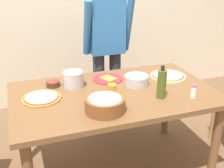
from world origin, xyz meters
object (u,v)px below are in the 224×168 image
at_px(pizza_raw_on_board, 168,76).
at_px(small_sauce_bowl, 53,83).
at_px(dining_table, 114,102).
at_px(person_cook, 107,44).
at_px(salt_shaker, 194,91).
at_px(olive_oil_bottle, 162,84).
at_px(steel_pot, 73,79).
at_px(pizza_cooked_on_tray, 41,98).
at_px(popcorn_bowl, 105,103).
at_px(cup_orange, 112,90).
at_px(mixing_bowl_steel, 137,80).
at_px(plate_with_slice, 108,79).

bearing_deg(pizza_raw_on_board, small_sauce_bowl, 173.01).
bearing_deg(dining_table, person_cook, 75.91).
distance_m(person_cook, salt_shaker, 1.11).
distance_m(pizza_raw_on_board, olive_oil_bottle, 0.46).
relative_size(pizza_raw_on_board, salt_shaker, 3.00).
distance_m(person_cook, steel_pot, 0.72).
xyz_separation_m(pizza_cooked_on_tray, salt_shaker, (1.09, -0.35, 0.04)).
bearing_deg(steel_pot, person_cook, 49.08).
distance_m(dining_table, pizza_raw_on_board, 0.59).
relative_size(popcorn_bowl, cup_orange, 3.29).
bearing_deg(popcorn_bowl, mixing_bowl_steel, 42.32).
height_order(pizza_raw_on_board, salt_shaker, salt_shaker).
bearing_deg(small_sauce_bowl, olive_oil_bottle, -33.06).
xyz_separation_m(person_cook, mixing_bowl_steel, (0.04, -0.67, -0.14)).
relative_size(popcorn_bowl, steel_pot, 1.61).
bearing_deg(dining_table, olive_oil_bottle, -34.44).
bearing_deg(small_sauce_bowl, steel_pot, -20.27).
bearing_deg(pizza_cooked_on_tray, plate_with_slice, 18.66).
distance_m(pizza_raw_on_board, salt_shaker, 0.44).
bearing_deg(olive_oil_bottle, person_cook, 96.70).
height_order(cup_orange, salt_shaker, salt_shaker).
height_order(plate_with_slice, small_sauce_bowl, small_sauce_bowl).
xyz_separation_m(popcorn_bowl, steel_pot, (-0.11, 0.49, 0.00)).
relative_size(person_cook, mixing_bowl_steel, 8.10).
height_order(dining_table, salt_shaker, salt_shaker).
xyz_separation_m(popcorn_bowl, small_sauce_bowl, (-0.27, 0.55, -0.03)).
height_order(dining_table, pizza_cooked_on_tray, pizza_cooked_on_tray).
bearing_deg(salt_shaker, small_sauce_bowl, 149.98).
height_order(pizza_raw_on_board, cup_orange, cup_orange).
bearing_deg(plate_with_slice, popcorn_bowl, -110.36).
height_order(small_sauce_bowl, salt_shaker, salt_shaker).
distance_m(cup_orange, salt_shaker, 0.62).
xyz_separation_m(mixing_bowl_steel, steel_pot, (-0.51, 0.13, 0.03)).
relative_size(pizza_raw_on_board, pizza_cooked_on_tray, 1.07).
bearing_deg(mixing_bowl_steel, dining_table, -159.90).
xyz_separation_m(person_cook, pizza_raw_on_board, (0.38, -0.60, -0.17)).
height_order(person_cook, cup_orange, person_cook).
bearing_deg(olive_oil_bottle, pizza_cooked_on_tray, 162.52).
xyz_separation_m(small_sauce_bowl, salt_shaker, (0.97, -0.56, 0.02)).
bearing_deg(person_cook, olive_oil_bottle, -83.30).
xyz_separation_m(steel_pot, cup_orange, (0.25, -0.25, -0.02)).
distance_m(popcorn_bowl, mixing_bowl_steel, 0.53).
xyz_separation_m(person_cook, plate_with_slice, (-0.15, -0.49, -0.17)).
xyz_separation_m(popcorn_bowl, mixing_bowl_steel, (0.39, 0.36, -0.02)).
bearing_deg(popcorn_bowl, steel_pot, 103.21).
bearing_deg(cup_orange, salt_shaker, -24.01).
xyz_separation_m(small_sauce_bowl, steel_pot, (0.16, -0.06, 0.04)).
bearing_deg(salt_shaker, pizza_raw_on_board, 86.03).
distance_m(pizza_cooked_on_tray, salt_shaker, 1.15).
xyz_separation_m(pizza_cooked_on_tray, olive_oil_bottle, (0.86, -0.27, 0.10)).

